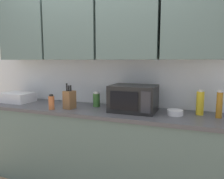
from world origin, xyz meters
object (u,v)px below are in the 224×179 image
at_px(bowl_ceramic_small, 175,112).
at_px(bottle_amber_vinegar, 219,105).
at_px(knife_block, 69,99).
at_px(bottle_yellow_mustard, 200,103).
at_px(bottle_spice_jar, 51,102).
at_px(microwave, 133,98).
at_px(bottle_green_oil, 96,99).
at_px(dish_rack, 18,97).

bearing_deg(bowl_ceramic_small, bottle_amber_vinegar, 5.63).
relative_size(knife_block, bottle_yellow_mustard, 1.13).
bearing_deg(bottle_spice_jar, bottle_yellow_mustard, 12.16).
distance_m(microwave, bottle_green_oil, 0.48).
distance_m(knife_block, bottle_spice_jar, 0.20).
bearing_deg(bottle_amber_vinegar, bottle_yellow_mustard, 158.40).
bearing_deg(bottle_green_oil, bottle_spice_jar, -140.93).
height_order(dish_rack, bottle_amber_vinegar, bottle_amber_vinegar).
xyz_separation_m(bottle_yellow_mustard, bottle_spice_jar, (-1.53, -0.33, -0.04)).
relative_size(bottle_spice_jar, bowl_ceramic_small, 1.07).
distance_m(knife_block, bottle_amber_vinegar, 1.55).
bearing_deg(bowl_ceramic_small, dish_rack, -179.67).
bearing_deg(bottle_amber_vinegar, bottle_green_oil, 177.36).
distance_m(dish_rack, bottle_amber_vinegar, 2.39).
bearing_deg(bottle_yellow_mustard, bottle_amber_vinegar, -21.60).
height_order(bottle_green_oil, bowl_ceramic_small, bottle_green_oil).
bearing_deg(bottle_yellow_mustard, bottle_spice_jar, -167.84).
bearing_deg(bottle_yellow_mustard, bottle_green_oil, -179.67).
bearing_deg(bottle_yellow_mustard, microwave, -172.20).
bearing_deg(bowl_ceramic_small, bottle_yellow_mustard, 24.86).
bearing_deg(bottle_amber_vinegar, bottle_spice_jar, -171.19).
bearing_deg(bottle_green_oil, bottle_amber_vinegar, -2.64).
xyz_separation_m(dish_rack, bottle_green_oil, (1.09, 0.11, 0.02)).
bearing_deg(microwave, bottle_amber_vinegar, 1.66).
bearing_deg(knife_block, bottle_amber_vinegar, 5.65).
height_order(bottle_spice_jar, bowl_ceramic_small, bottle_spice_jar).
height_order(knife_block, bottle_spice_jar, knife_block).
xyz_separation_m(knife_block, bottle_yellow_mustard, (1.37, 0.22, 0.02)).
distance_m(bottle_spice_jar, bottle_green_oil, 0.51).
relative_size(microwave, knife_block, 1.67).
distance_m(bottle_yellow_mustard, bottle_spice_jar, 1.57).
height_order(bottle_yellow_mustard, bottle_green_oil, bottle_yellow_mustard).
distance_m(dish_rack, bottle_green_oil, 1.09).
bearing_deg(bowl_ceramic_small, microwave, 178.02).
relative_size(dish_rack, bowl_ceramic_small, 2.41).
bearing_deg(bottle_green_oil, knife_block, -138.00).
xyz_separation_m(microwave, bowl_ceramic_small, (0.43, -0.01, -0.11)).
relative_size(microwave, bottle_yellow_mustard, 1.88).
height_order(microwave, bottle_amber_vinegar, microwave).
bearing_deg(bottle_yellow_mustard, dish_rack, -176.98).
relative_size(dish_rack, bottle_green_oil, 2.18).
distance_m(bottle_spice_jar, bowl_ceramic_small, 1.33).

